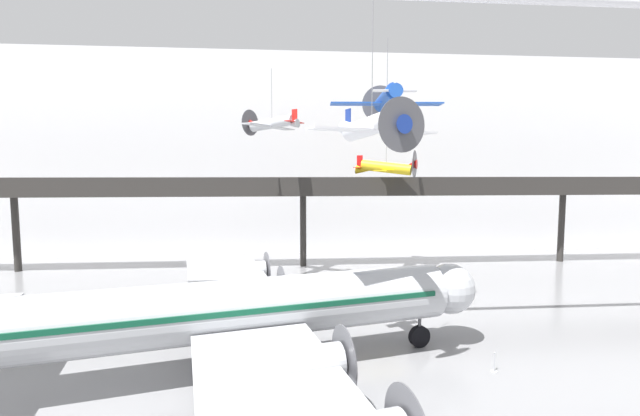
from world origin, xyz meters
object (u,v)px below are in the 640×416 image
object	(u,v)px
suspended_plane_white_twin	(372,126)
suspended_plane_yellow_lowwing	(386,168)
suspended_plane_blue_trainer	(387,99)
airliner_silver_main	(227,312)
suspended_plane_silver_racer	(272,124)
stanchion_barrier	(494,366)

from	to	relation	value
suspended_plane_white_twin	suspended_plane_yellow_lowwing	world-z (taller)	suspended_plane_white_twin
suspended_plane_yellow_lowwing	suspended_plane_white_twin	bearing A→B (deg)	-78.55
suspended_plane_blue_trainer	suspended_plane_white_twin	xyz separation A→B (m)	(-2.95, -9.13, -2.87)
airliner_silver_main	suspended_plane_yellow_lowwing	size ratio (longest dim) A/B	3.47
suspended_plane_silver_racer	stanchion_barrier	bearing A→B (deg)	156.76
suspended_plane_blue_trainer	suspended_plane_white_twin	bearing A→B (deg)	165.91
suspended_plane_silver_racer	suspended_plane_yellow_lowwing	xyz separation A→B (m)	(11.77, 4.05, -4.00)
suspended_plane_silver_racer	suspended_plane_yellow_lowwing	size ratio (longest dim) A/B	0.64
suspended_plane_silver_racer	airliner_silver_main	bearing A→B (deg)	118.78
suspended_plane_white_twin	suspended_plane_silver_racer	xyz separation A→B (m)	(-5.50, 18.85, 2.10)
airliner_silver_main	suspended_plane_blue_trainer	world-z (taller)	suspended_plane_blue_trainer
airliner_silver_main	suspended_plane_white_twin	xyz separation A→B (m)	(7.36, -0.51, 9.49)
suspended_plane_white_twin	stanchion_barrier	distance (m)	14.16
suspended_plane_white_twin	airliner_silver_main	bearing A→B (deg)	-113.53
airliner_silver_main	suspended_plane_white_twin	distance (m)	12.02
suspended_plane_white_twin	stanchion_barrier	xyz separation A→B (m)	(6.61, -0.40, -12.52)
suspended_plane_yellow_lowwing	suspended_plane_silver_racer	bearing A→B (deg)	-134.24
suspended_plane_white_twin	suspended_plane_yellow_lowwing	bearing A→B (deg)	145.09
airliner_silver_main	suspended_plane_yellow_lowwing	distance (m)	27.30
suspended_plane_blue_trainer	suspended_plane_white_twin	size ratio (longest dim) A/B	0.96
airliner_silver_main	suspended_plane_silver_racer	xyz separation A→B (m)	(1.87, 18.35, 11.59)
airliner_silver_main	suspended_plane_silver_racer	size ratio (longest dim) A/B	5.46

